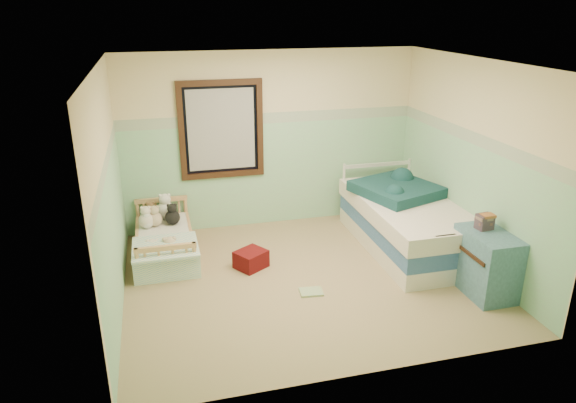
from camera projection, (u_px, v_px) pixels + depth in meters
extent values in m
cube|color=#8C7A5A|center=(305.00, 279.00, 6.29)|extent=(4.20, 3.60, 0.02)
cube|color=white|center=(308.00, 62.00, 5.40)|extent=(4.20, 3.60, 0.02)
cube|color=beige|center=(271.00, 140.00, 7.47)|extent=(4.20, 0.04, 2.50)
cube|color=beige|center=(369.00, 247.00, 4.21)|extent=(4.20, 0.04, 2.50)
cube|color=beige|center=(108.00, 195.00, 5.35)|extent=(0.04, 3.60, 2.50)
cube|color=beige|center=(473.00, 165.00, 6.33)|extent=(0.04, 3.60, 2.50)
cube|color=#89CE96|center=(271.00, 174.00, 7.63)|extent=(4.20, 0.01, 1.50)
cube|color=#52725B|center=(271.00, 118.00, 7.34)|extent=(4.20, 0.01, 0.15)
cube|color=black|center=(221.00, 130.00, 7.20)|extent=(1.16, 0.06, 1.36)
cube|color=#B6B6B3|center=(221.00, 130.00, 7.21)|extent=(0.92, 0.01, 1.12)
cube|color=#AC724B|center=(165.00, 248.00, 6.83)|extent=(0.72, 1.43, 0.18)
cube|color=silver|center=(164.00, 238.00, 6.78)|extent=(0.65, 1.37, 0.12)
cube|color=#81BAD4|center=(165.00, 247.00, 6.35)|extent=(0.78, 0.72, 0.03)
sphere|color=brown|center=(151.00, 214.00, 7.14)|extent=(0.18, 0.18, 0.18)
sphere|color=silver|center=(166.00, 210.00, 7.18)|extent=(0.25, 0.25, 0.25)
sphere|color=#C9B18E|center=(155.00, 219.00, 6.95)|extent=(0.19, 0.19, 0.19)
sphere|color=black|center=(173.00, 217.00, 7.00)|extent=(0.20, 0.20, 0.20)
sphere|color=beige|center=(153.00, 256.00, 6.56)|extent=(0.24, 0.24, 0.24)
sphere|color=#C9B18E|center=(171.00, 256.00, 6.55)|extent=(0.26, 0.26, 0.26)
cube|color=silver|center=(406.00, 240.00, 7.04)|extent=(1.10, 2.19, 0.22)
cube|color=#1D507F|center=(408.00, 225.00, 6.96)|extent=(1.10, 2.19, 0.22)
cube|color=silver|center=(409.00, 209.00, 6.88)|extent=(1.14, 2.23, 0.22)
cube|color=#0D373B|center=(396.00, 189.00, 7.08)|extent=(1.20, 1.23, 0.14)
cube|color=#39596A|center=(486.00, 263.00, 5.85)|extent=(0.45, 0.73, 0.73)
cube|color=brown|center=(485.00, 222.00, 5.81)|extent=(0.19, 0.15, 0.17)
cube|color=maroon|center=(251.00, 259.00, 6.50)|extent=(0.46, 0.45, 0.22)
cube|color=gold|center=(311.00, 292.00, 5.96)|extent=(0.28, 0.23, 0.02)
sphere|color=beige|center=(146.00, 220.00, 6.90)|extent=(0.20, 0.20, 0.20)
sphere|color=silver|center=(147.00, 223.00, 6.88)|extent=(0.16, 0.16, 0.16)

